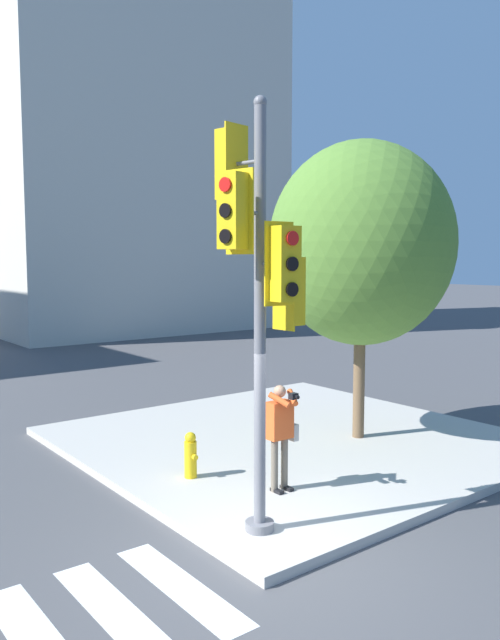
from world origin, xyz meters
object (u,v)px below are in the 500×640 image
Objects in this scene: person_photographer at (281,428)px; traffic_signal_pole at (260,267)px; street_tree at (361,244)px; fire_hydrant at (191,455)px.

traffic_signal_pole is at bearing -141.41° from person_photographer.
street_tree is at bearing 21.70° from person_photographer.
traffic_signal_pole is at bearing -153.09° from street_tree.
street_tree is 5.26m from fire_hydrant.
fire_hydrant is (-3.93, 0.09, -3.49)m from street_tree.
street_tree reaches higher than fire_hydrant.
person_photographer is 2.18× the size of fire_hydrant.
fire_hydrant is (0.39, 2.28, -3.09)m from traffic_signal_pole.
person_photographer is (1.18, 0.94, -2.48)m from traffic_signal_pole.
traffic_signal_pole is 4.86m from street_tree.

